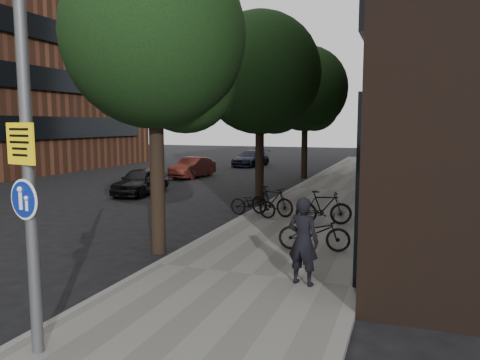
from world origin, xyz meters
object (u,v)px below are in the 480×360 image
at_px(signpost, 29,181).
at_px(parked_bike_facade_near, 314,232).
at_px(parked_car_near, 141,181).
at_px(pedestrian, 303,241).

bearing_deg(signpost, parked_bike_facade_near, 79.74).
xyz_separation_m(parked_bike_facade_near, parked_car_near, (-9.44, 7.35, 0.04)).
distance_m(signpost, parked_bike_facade_near, 7.18).
height_order(parked_bike_facade_near, parked_car_near, parked_car_near).
relative_size(signpost, parked_bike_facade_near, 2.67).
bearing_deg(pedestrian, parked_bike_facade_near, -71.47).
relative_size(pedestrian, parked_car_near, 0.47).
bearing_deg(parked_bike_facade_near, pedestrian, 177.87).
relative_size(signpost, parked_car_near, 1.29).
bearing_deg(pedestrian, signpost, 66.78).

